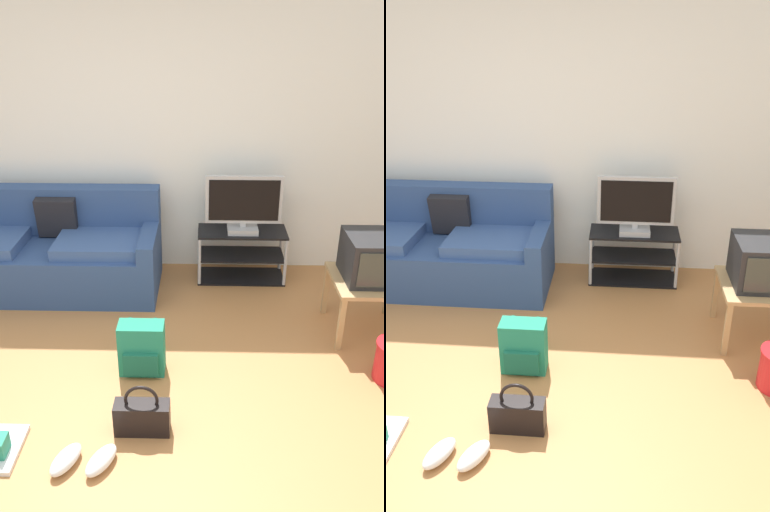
% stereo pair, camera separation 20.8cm
% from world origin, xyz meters
% --- Properties ---
extents(ground_plane, '(9.00, 9.80, 0.02)m').
position_xyz_m(ground_plane, '(0.00, 0.00, -0.01)').
color(ground_plane, '#B27542').
extents(wall_back, '(9.00, 0.10, 2.70)m').
position_xyz_m(wall_back, '(0.00, 2.45, 1.35)').
color(wall_back, white).
rests_on(wall_back, ground_plane).
extents(couch, '(2.06, 0.81, 0.88)m').
position_xyz_m(couch, '(-0.94, 1.92, 0.33)').
color(couch, navy).
rests_on(couch, ground_plane).
extents(tv_stand, '(0.82, 0.36, 0.49)m').
position_xyz_m(tv_stand, '(0.85, 2.12, 0.24)').
color(tv_stand, black).
rests_on(tv_stand, ground_plane).
extents(flat_tv, '(0.69, 0.22, 0.53)m').
position_xyz_m(flat_tv, '(0.85, 2.10, 0.75)').
color(flat_tv, '#B2B2B7').
rests_on(flat_tv, tv_stand).
extents(side_table, '(0.59, 0.59, 0.47)m').
position_xyz_m(side_table, '(1.79, 1.24, 0.40)').
color(side_table, tan).
rests_on(side_table, ground_plane).
extents(crt_tv, '(0.43, 0.45, 0.35)m').
position_xyz_m(crt_tv, '(1.79, 1.26, 0.64)').
color(crt_tv, '#232326').
rests_on(crt_tv, side_table).
extents(backpack, '(0.32, 0.24, 0.39)m').
position_xyz_m(backpack, '(0.08, 0.68, 0.19)').
color(backpack, '#238466').
rests_on(backpack, ground_plane).
extents(handbag, '(0.33, 0.13, 0.34)m').
position_xyz_m(handbag, '(0.14, 0.10, 0.12)').
color(handbag, black).
rests_on(handbag, ground_plane).
extents(sneakers_pair, '(0.40, 0.27, 0.09)m').
position_xyz_m(sneakers_pair, '(-0.16, -0.18, 0.04)').
color(sneakers_pair, white).
rests_on(sneakers_pair, ground_plane).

